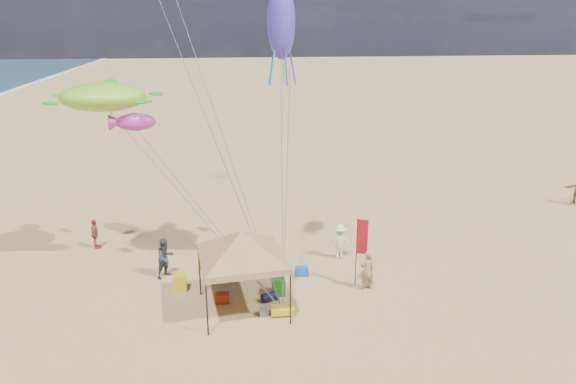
% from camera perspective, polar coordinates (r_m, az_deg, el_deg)
% --- Properties ---
extents(ground, '(280.00, 280.00, 0.00)m').
position_cam_1_polar(ground, '(20.58, 1.01, -13.27)').
color(ground, tan).
rests_on(ground, ground).
extents(canopy_tent, '(6.02, 6.02, 3.74)m').
position_cam_1_polar(canopy_tent, '(19.87, -4.99, -4.48)').
color(canopy_tent, black).
rests_on(canopy_tent, ground).
extents(feather_flag, '(0.44, 0.17, 2.99)m').
position_cam_1_polar(feather_flag, '(22.22, 7.75, -5.17)').
color(feather_flag, black).
rests_on(feather_flag, ground).
extents(cooler_red, '(0.54, 0.38, 0.38)m').
position_cam_1_polar(cooler_red, '(21.67, -6.99, -11.11)').
color(cooler_red, '#A7260D').
rests_on(cooler_red, ground).
extents(cooler_blue, '(0.54, 0.38, 0.38)m').
position_cam_1_polar(cooler_blue, '(23.57, 1.48, -8.44)').
color(cooler_blue, '#1550AF').
rests_on(cooler_blue, ground).
extents(bag_navy, '(0.69, 0.54, 0.36)m').
position_cam_1_polar(bag_navy, '(21.61, -2.00, -11.09)').
color(bag_navy, black).
rests_on(bag_navy, ground).
extents(bag_orange, '(0.54, 0.69, 0.36)m').
position_cam_1_polar(bag_orange, '(24.51, -8.83, -7.61)').
color(bag_orange, orange).
rests_on(bag_orange, ground).
extents(chair_green, '(0.50, 0.50, 0.70)m').
position_cam_1_polar(chair_green, '(22.00, -1.01, -10.01)').
color(chair_green, '#1A7B16').
rests_on(chair_green, ground).
extents(chair_yellow, '(0.50, 0.50, 0.70)m').
position_cam_1_polar(chair_yellow, '(22.74, -11.38, -9.41)').
color(chair_yellow, yellow).
rests_on(chair_yellow, ground).
extents(crate_grey, '(0.34, 0.30, 0.28)m').
position_cam_1_polar(crate_grey, '(20.72, -2.56, -12.61)').
color(crate_grey, slate).
rests_on(crate_grey, ground).
extents(beach_cart, '(0.90, 0.50, 0.24)m').
position_cam_1_polar(beach_cart, '(20.70, -0.57, -12.42)').
color(beach_cart, gold).
rests_on(beach_cart, ground).
extents(person_near_a, '(0.71, 0.55, 1.71)m').
position_cam_1_polar(person_near_a, '(22.42, 8.39, -8.21)').
color(person_near_a, '#A0865B').
rests_on(person_near_a, ground).
extents(person_near_b, '(1.08, 1.07, 1.76)m').
position_cam_1_polar(person_near_b, '(23.77, -12.88, -6.85)').
color(person_near_b, '#313C44').
rests_on(person_near_b, ground).
extents(person_near_c, '(1.14, 0.73, 1.67)m').
position_cam_1_polar(person_near_c, '(25.04, 5.50, -5.25)').
color(person_near_c, white).
rests_on(person_near_c, ground).
extents(person_far_a, '(0.45, 0.91, 1.50)m').
position_cam_1_polar(person_far_a, '(27.63, -19.83, -4.20)').
color(person_far_a, '#AB4241').
rests_on(person_far_a, ground).
extents(turtle_kite, '(4.02, 3.53, 1.14)m').
position_cam_1_polar(turtle_kite, '(23.21, -19.03, 9.53)').
color(turtle_kite, '#89CE29').
rests_on(turtle_kite, ground).
extents(fish_kite, '(1.68, 0.97, 0.71)m').
position_cam_1_polar(fish_kite, '(22.48, -15.89, 7.17)').
color(fish_kite, '#D533AF').
rests_on(fish_kite, ground).
extents(squid_kite, '(1.36, 1.36, 2.95)m').
position_cam_1_polar(squid_kite, '(22.21, -0.73, 17.68)').
color(squid_kite, '#4737DA').
rests_on(squid_kite, ground).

